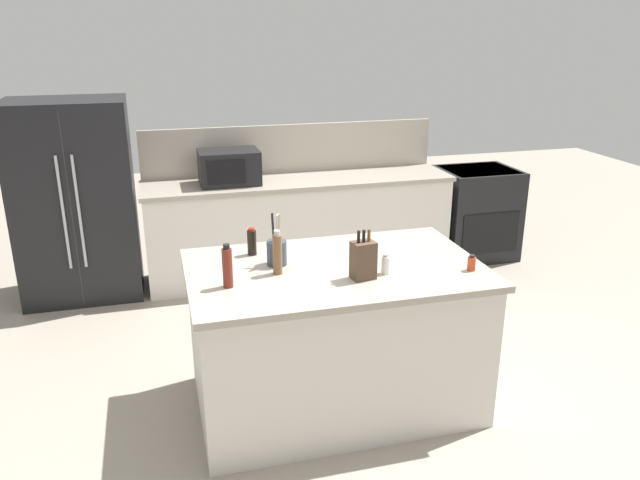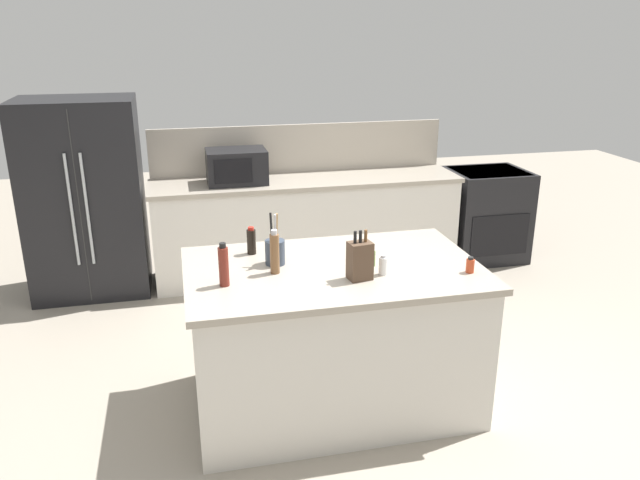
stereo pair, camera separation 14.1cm
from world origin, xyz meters
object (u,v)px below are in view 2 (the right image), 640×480
Objects in this scene: spice_jar_paprika at (470,265)px; salt_shaker at (383,265)px; soy_sauce_bottle at (251,241)px; vinegar_bottle at (224,266)px; knife_block at (360,260)px; spice_jar_oregano at (371,258)px; utensil_crock at (275,251)px; range_oven at (485,214)px; microwave at (237,166)px; pepper_grinder at (275,253)px; refrigerator at (85,198)px.

salt_shaker is (-0.51, 0.08, 0.01)m from spice_jar_paprika.
vinegar_bottle is at bearing -114.20° from soy_sauce_bottle.
spice_jar_oregano is (0.13, 0.18, -0.06)m from knife_block.
salt_shaker is at bearing -27.88° from utensil_crock.
spice_jar_oregano is at bearing 46.97° from knife_block.
vinegar_bottle is at bearing -140.43° from range_oven.
salt_shaker is (0.58, -0.31, -0.03)m from utensil_crock.
utensil_crock is at bearing -89.55° from microwave.
range_oven is 1.72× the size of microwave.
vinegar_bottle is (-0.33, -0.26, 0.04)m from utensil_crock.
microwave reaches higher than salt_shaker.
salt_shaker is (0.60, -2.38, -0.10)m from microwave.
knife_block reaches higher than pepper_grinder.
refrigerator is 3.50m from spice_jar_paprika.
salt_shaker is at bearing 3.27° from knife_block.
salt_shaker is (-1.92, -2.38, 0.53)m from range_oven.
refrigerator is 2.97m from spice_jar_oregano.
salt_shaker is (0.02, -0.15, 0.01)m from spice_jar_oregano.
microwave reaches higher than spice_jar_oregano.
utensil_crock is at bearing -140.30° from range_oven.
microwave is 2.35m from vinegar_bottle.
range_oven is 3.68× the size of vinegar_bottle.
soy_sauce_bottle is 1.68× the size of spice_jar_oregano.
refrigerator is 5.39× the size of utensil_crock.
salt_shaker is at bearing -36.43° from soy_sauce_bottle.
range_oven is at bearing 51.17° from salt_shaker.
vinegar_bottle is (-0.76, 0.08, 0.00)m from knife_block.
spice_jar_paprika is 1.42m from vinegar_bottle.
pepper_grinder is (-2.52, -2.22, 0.60)m from range_oven.
spice_jar_paprika is at bearing -65.87° from microwave.
microwave is at bearing 90.45° from utensil_crock.
spice_jar_paprika is at bearing -5.30° from vinegar_bottle.
salt_shaker is at bearing 170.61° from spice_jar_paprika.
range_oven is 3.23m from knife_block.
microwave is at bearing 82.42° from vinegar_bottle.
spice_jar_paprika is (1.09, -0.39, -0.04)m from utensil_crock.
utensil_crock is at bearing 164.28° from spice_jar_oregano.
pepper_grinder is (-0.46, 0.20, 0.01)m from knife_block.
range_oven is 3.26m from soy_sauce_bottle.
range_oven is at bearing 60.24° from spice_jar_paprika.
pepper_grinder reaches higher than soy_sauce_bottle.
soy_sauce_bottle is at bearing -93.09° from microwave.
soy_sauce_bottle is (-0.10, -1.87, -0.07)m from microwave.
soy_sauce_bottle is at bearing 151.59° from spice_jar_oregano.
utensil_crock is at bearing -57.61° from refrigerator.
range_oven is 5.20× the size of soy_sauce_bottle.
soy_sauce_bottle is at bearing 119.36° from utensil_crock.
refrigerator is at bearing 113.18° from vinegar_bottle.
spice_jar_paprika is 0.80× the size of salt_shaker.
soy_sauce_bottle is at bearing 153.57° from spice_jar_paprika.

